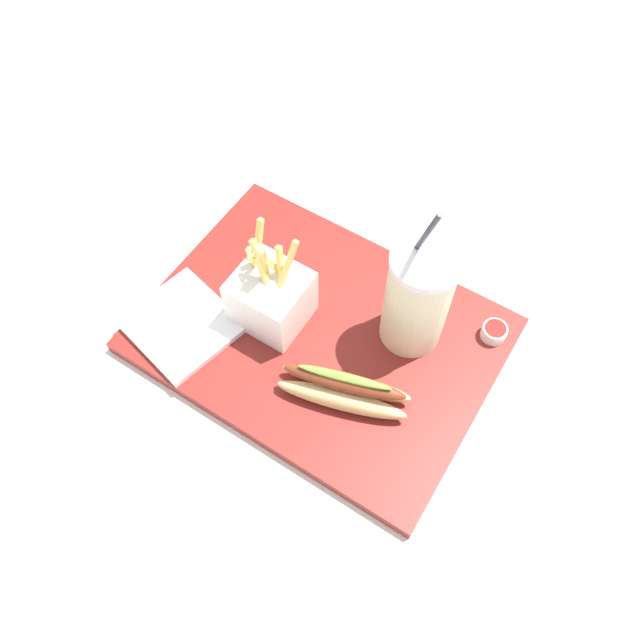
{
  "coord_description": "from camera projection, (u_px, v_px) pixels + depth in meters",
  "views": [
    {
      "loc": [
        -0.23,
        0.37,
        0.77
      ],
      "look_at": [
        0.0,
        0.0,
        0.05
      ],
      "focal_mm": 35.83,
      "sensor_mm": 36.0,
      "label": 1
    }
  ],
  "objects": [
    {
      "name": "ground_plane",
      "position": [
        320.0,
        342.0,
        0.9
      ],
      "size": [
        2.4,
        2.4,
        0.02
      ],
      "primitive_type": "cube",
      "color": "silver"
    },
    {
      "name": "food_tray",
      "position": [
        320.0,
        335.0,
        0.88
      ],
      "size": [
        0.47,
        0.34,
        0.02
      ],
      "primitive_type": "cube",
      "color": "maroon",
      "rests_on": "ground_plane"
    },
    {
      "name": "soda_cup",
      "position": [
        417.0,
        298.0,
        0.8
      ],
      "size": [
        0.09,
        0.09,
        0.26
      ],
      "color": "beige",
      "rests_on": "food_tray"
    },
    {
      "name": "fries_basket",
      "position": [
        271.0,
        297.0,
        0.85
      ],
      "size": [
        0.09,
        0.09,
        0.15
      ],
      "color": "white",
      "rests_on": "food_tray"
    },
    {
      "name": "hot_dog_1",
      "position": [
        344.0,
        389.0,
        0.8
      ],
      "size": [
        0.18,
        0.1,
        0.06
      ],
      "color": "#DBB775",
      "rests_on": "food_tray"
    },
    {
      "name": "ketchup_cup_1",
      "position": [
        494.0,
        331.0,
        0.86
      ],
      "size": [
        0.03,
        0.03,
        0.02
      ],
      "color": "white",
      "rests_on": "food_tray"
    },
    {
      "name": "napkin_stack",
      "position": [
        182.0,
        325.0,
        0.87
      ],
      "size": [
        0.16,
        0.15,
        0.01
      ],
      "primitive_type": "cube",
      "rotation": [
        0.0,
        0.0,
        -0.22
      ],
      "color": "white",
      "rests_on": "food_tray"
    }
  ]
}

